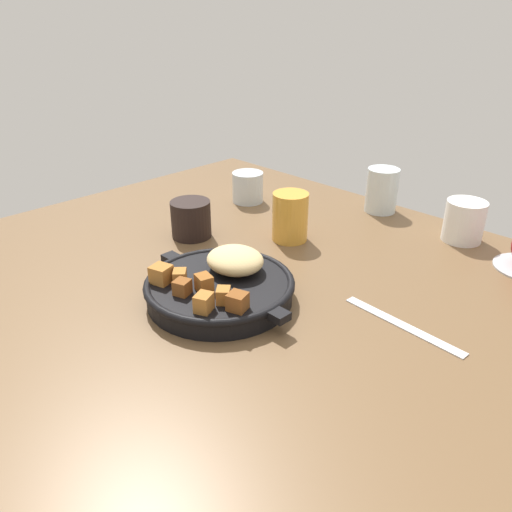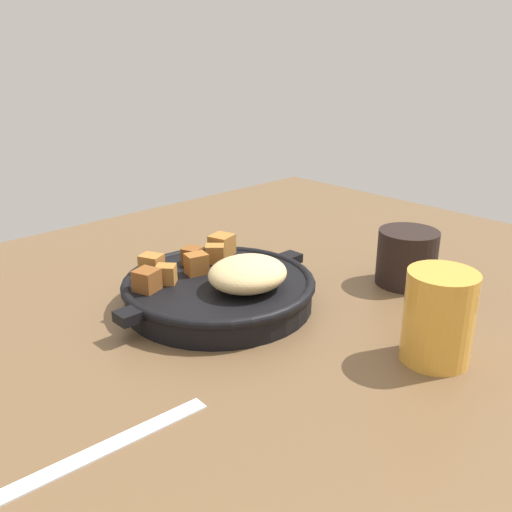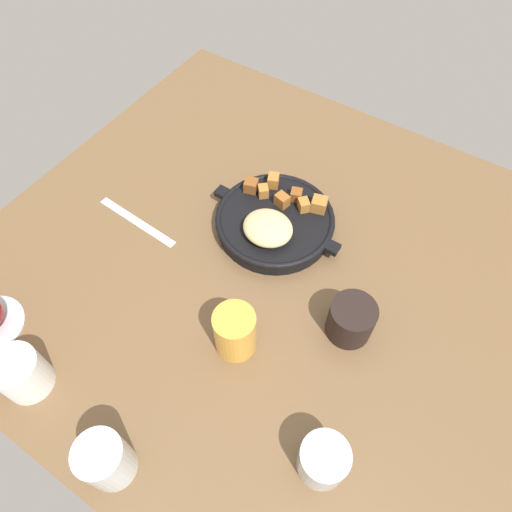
# 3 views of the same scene
# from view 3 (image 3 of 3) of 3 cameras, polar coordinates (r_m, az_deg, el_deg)

# --- Properties ---
(ground_plane) EXTENTS (1.07, 0.97, 0.02)m
(ground_plane) POSITION_cam_3_polar(r_m,az_deg,el_deg) (0.88, 2.32, -1.32)
(ground_plane) COLOR brown
(cast_iron_skillet) EXTENTS (0.27, 0.23, 0.07)m
(cast_iron_skillet) POSITION_cam_3_polar(r_m,az_deg,el_deg) (0.90, 2.29, 4.30)
(cast_iron_skillet) COLOR black
(cast_iron_skillet) RESTS_ON ground_plane
(butter_knife) EXTENTS (0.19, 0.03, 0.00)m
(butter_knife) POSITION_cam_3_polar(r_m,az_deg,el_deg) (0.95, -14.41, 4.13)
(butter_knife) COLOR silver
(butter_knife) RESTS_ON ground_plane
(water_glass_tall) EXTENTS (0.07, 0.07, 0.10)m
(water_glass_tall) POSITION_cam_3_polar(r_m,az_deg,el_deg) (0.72, -17.97, -22.77)
(water_glass_tall) COLOR silver
(water_glass_tall) RESTS_ON ground_plane
(water_glass_short) EXTENTS (0.07, 0.07, 0.07)m
(water_glass_short) POSITION_cam_3_polar(r_m,az_deg,el_deg) (0.71, 8.24, -23.57)
(water_glass_short) COLOR silver
(water_glass_short) RESTS_ON ground_plane
(coffee_mug_dark) EXTENTS (0.08, 0.08, 0.07)m
(coffee_mug_dark) POSITION_cam_3_polar(r_m,az_deg,el_deg) (0.79, 11.58, -7.69)
(coffee_mug_dark) COLOR black
(coffee_mug_dark) RESTS_ON ground_plane
(juice_glass_amber) EXTENTS (0.07, 0.07, 0.09)m
(juice_glass_amber) POSITION_cam_3_polar(r_m,az_deg,el_deg) (0.75, -2.60, -9.29)
(juice_glass_amber) COLOR gold
(juice_glass_amber) RESTS_ON ground_plane
(white_creamer_pitcher) EXTENTS (0.07, 0.07, 0.08)m
(white_creamer_pitcher) POSITION_cam_3_polar(r_m,az_deg,el_deg) (0.81, -26.84, -12.77)
(white_creamer_pitcher) COLOR white
(white_creamer_pitcher) RESTS_ON ground_plane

